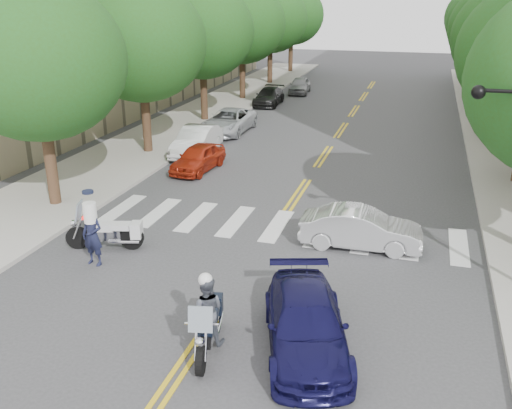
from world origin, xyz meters
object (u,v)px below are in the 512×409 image
at_px(motorcycle_police, 207,315).
at_px(motorcycle_parked, 111,232).
at_px(convertible, 361,228).
at_px(sedan_blue, 306,324).
at_px(officer_standing, 93,235).

bearing_deg(motorcycle_police, motorcycle_parked, -52.84).
bearing_deg(convertible, sedan_blue, 172.87).
relative_size(motorcycle_parked, convertible, 0.63).
xyz_separation_m(officer_standing, convertible, (7.69, 3.58, -0.32)).
bearing_deg(motorcycle_police, convertible, -124.55).
distance_m(motorcycle_parked, officer_standing, 1.22).
xyz_separation_m(motorcycle_police, sedan_blue, (2.21, 0.63, -0.23)).
height_order(officer_standing, sedan_blue, officer_standing).
relative_size(motorcycle_parked, sedan_blue, 0.55).
height_order(officer_standing, convertible, officer_standing).
distance_m(motorcycle_police, motorcycle_parked, 6.57).
xyz_separation_m(motorcycle_parked, sedan_blue, (7.19, -3.65, 0.09)).
relative_size(officer_standing, convertible, 0.49).
distance_m(motorcycle_police, convertible, 7.27).
relative_size(motorcycle_police, sedan_blue, 0.54).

